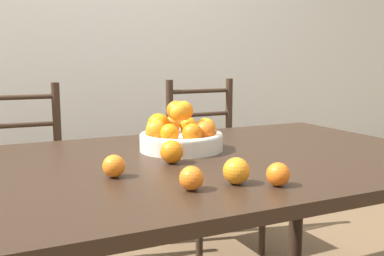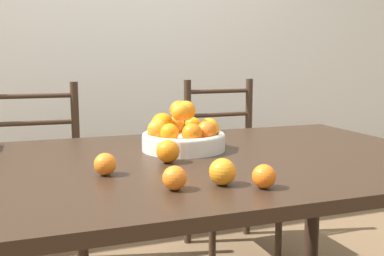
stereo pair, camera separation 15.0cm
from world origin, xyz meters
name	(u,v)px [view 2 (the right image)]	position (x,y,z in m)	size (l,w,h in m)	color
wall_back	(105,19)	(0.00, 1.58, 1.30)	(8.00, 0.06, 2.60)	silver
dining_table	(187,183)	(0.00, 0.00, 0.65)	(1.76, 1.04, 0.73)	black
fruit_bowl	(183,135)	(0.04, 0.15, 0.78)	(0.30, 0.30, 0.18)	silver
orange_loose_0	(168,151)	(-0.07, -0.03, 0.76)	(0.07, 0.07, 0.07)	orange
orange_loose_1	(175,178)	(-0.14, -0.32, 0.76)	(0.06, 0.06, 0.06)	orange
orange_loose_2	(105,164)	(-0.28, -0.12, 0.76)	(0.06, 0.06, 0.06)	orange
orange_loose_3	(222,172)	(-0.01, -0.32, 0.76)	(0.07, 0.07, 0.07)	orange
orange_loose_4	(264,176)	(0.08, -0.38, 0.76)	(0.06, 0.06, 0.06)	orange
chair_left	(38,184)	(-0.46, 0.84, 0.46)	(0.43, 0.42, 0.93)	#382619
chair_right	(229,167)	(0.53, 0.84, 0.46)	(0.43, 0.41, 0.93)	#382619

